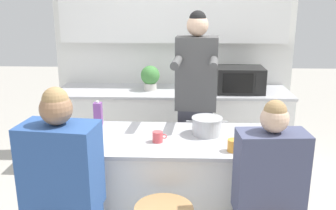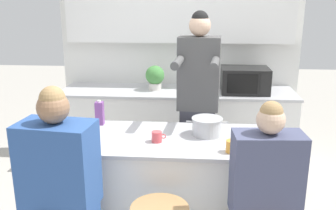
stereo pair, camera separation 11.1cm
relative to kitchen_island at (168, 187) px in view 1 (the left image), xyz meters
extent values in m
cube|color=silver|center=(0.00, 1.88, 0.90)|extent=(2.95, 0.06, 2.70)
cube|color=white|center=(0.00, 1.77, 1.37)|extent=(2.71, 0.16, 0.75)
cube|color=white|center=(0.00, 1.50, -0.01)|extent=(2.71, 0.66, 0.89)
cube|color=#BCBCC1|center=(0.00, 1.50, 0.45)|extent=(2.74, 0.69, 0.03)
cube|color=white|center=(0.00, 0.00, 0.01)|extent=(1.62, 0.74, 0.81)
cube|color=#BCBCC1|center=(0.00, 0.00, 0.43)|extent=(1.66, 0.78, 0.03)
cylinder|color=tan|center=(-0.66, -0.63, 0.18)|extent=(0.39, 0.39, 0.02)
cylinder|color=tan|center=(0.00, -0.63, 0.18)|extent=(0.39, 0.39, 0.02)
cube|color=#383842|center=(0.24, 0.60, 0.03)|extent=(0.34, 0.25, 0.96)
cube|color=#4C4C4C|center=(0.24, 0.60, 0.85)|extent=(0.40, 0.25, 0.67)
cylinder|color=#4C4C4C|center=(0.06, 0.32, 1.00)|extent=(0.10, 0.38, 0.07)
cylinder|color=#4C4C4C|center=(0.37, 0.29, 1.00)|extent=(0.10, 0.38, 0.07)
sphere|color=#DBB293|center=(0.24, 0.60, 1.28)|extent=(0.21, 0.21, 0.20)
sphere|color=black|center=(0.24, 0.60, 1.34)|extent=(0.17, 0.17, 0.15)
cube|color=#2D5193|center=(-0.66, -0.64, 0.48)|extent=(0.51, 0.34, 0.57)
sphere|color=#936B4C|center=(-0.66, -0.64, 0.87)|extent=(0.22, 0.22, 0.20)
sphere|color=#A37F51|center=(-0.66, -0.64, 0.92)|extent=(0.18, 0.18, 0.16)
cube|color=#474C6B|center=(0.67, -0.64, 0.46)|extent=(0.44, 0.25, 0.54)
sphere|color=#DBB293|center=(0.67, -0.64, 0.82)|extent=(0.19, 0.19, 0.17)
sphere|color=#A37F51|center=(0.67, -0.64, 0.87)|extent=(0.15, 0.15, 0.14)
cylinder|color=#B7BABC|center=(0.32, 0.09, 0.51)|extent=(0.24, 0.24, 0.14)
cylinder|color=#B7BABC|center=(0.32, 0.09, 0.58)|extent=(0.25, 0.25, 0.01)
cylinder|color=#B7BABC|center=(0.17, 0.09, 0.55)|extent=(0.05, 0.01, 0.01)
cylinder|color=#B7BABC|center=(0.46, 0.09, 0.55)|extent=(0.05, 0.01, 0.01)
cylinder|color=white|center=(0.69, -0.15, 0.47)|extent=(0.17, 0.17, 0.06)
cylinder|color=#DB4C51|center=(-0.07, -0.09, 0.48)|extent=(0.08, 0.08, 0.08)
torus|color=#DB4C51|center=(-0.02, -0.09, 0.49)|extent=(0.04, 0.01, 0.04)
cylinder|color=orange|center=(0.49, -0.25, 0.49)|extent=(0.09, 0.09, 0.09)
torus|color=orange|center=(0.55, -0.25, 0.49)|extent=(0.04, 0.01, 0.04)
cube|color=#7A428E|center=(-0.62, 0.28, 0.54)|extent=(0.07, 0.07, 0.20)
cylinder|color=white|center=(-0.62, 0.28, 0.65)|extent=(0.03, 0.03, 0.02)
cube|color=black|center=(0.77, 1.46, 0.61)|extent=(0.54, 0.39, 0.29)
cube|color=black|center=(0.73, 1.26, 0.61)|extent=(0.33, 0.01, 0.22)
cube|color=black|center=(0.97, 1.26, 0.61)|extent=(0.10, 0.01, 0.23)
cylinder|color=beige|center=(-0.27, 1.50, 0.51)|extent=(0.15, 0.15, 0.08)
sphere|color=#478942|center=(-0.27, 1.50, 0.64)|extent=(0.22, 0.22, 0.22)
camera|label=1|loc=(0.11, -2.79, 1.52)|focal=40.00mm
camera|label=2|loc=(0.22, -2.79, 1.52)|focal=40.00mm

